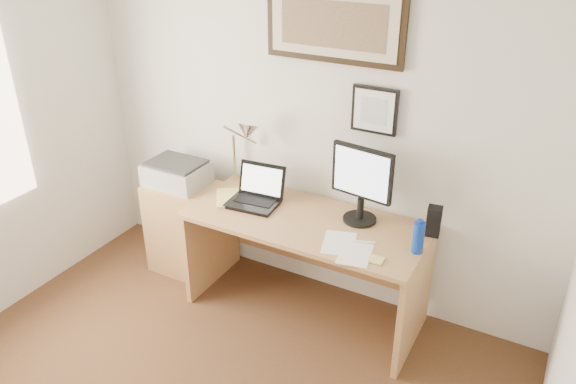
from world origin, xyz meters
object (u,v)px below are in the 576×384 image
Objects in this scene: side_cabinet at (185,227)px; laptop at (256,195)px; book at (217,199)px; printer at (177,173)px; water_bottle at (418,238)px; lcd_monitor at (362,181)px; desk at (311,244)px.

side_cabinet is 0.79m from laptop.
printer reaches higher than book.
water_bottle is (1.83, -0.08, 0.48)m from side_cabinet.
side_cabinet is at bearing -175.77° from lcd_monitor.
side_cabinet is 1.08m from desk.
book is 0.29m from laptop.
book is at bearing -14.36° from side_cabinet.
water_bottle is at bearing -2.64° from printer.
lcd_monitor is 1.18× the size of printer.
side_cabinet is at bearing -13.56° from printer.
lcd_monitor reaches higher than book.
desk is 3.08× the size of lcd_monitor.
water_bottle is at bearing -3.72° from laptop.
desk is (0.67, 0.14, -0.25)m from book.
water_bottle reaches higher than desk.
lcd_monitor is (0.32, 0.07, 0.53)m from desk.
printer reaches higher than desk.
printer is (-1.87, 0.09, -0.03)m from water_bottle.
side_cabinet is 1.55m from lcd_monitor.
water_bottle reaches higher than printer.
printer is (-0.70, 0.01, 0.01)m from laptop.
printer is at bearing 177.36° from water_bottle.
laptop is 0.69× the size of lcd_monitor.
printer is at bearing -176.26° from lcd_monitor.
side_cabinet is 2.63× the size of book.
desk is at bearing 11.46° from book.
side_cabinet is 0.57m from book.
printer reaches higher than side_cabinet.
laptop is at bearing -0.07° from side_cabinet.
laptop reaches higher than desk.
desk is at bearing 171.59° from water_bottle.
side_cabinet is 1.89m from water_bottle.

